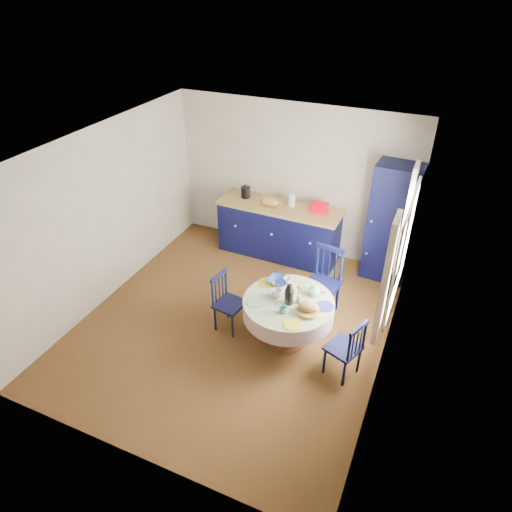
% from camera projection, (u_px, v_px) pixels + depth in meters
% --- Properties ---
extents(floor, '(4.50, 4.50, 0.00)m').
position_uv_depth(floor, '(235.00, 322.00, 6.38)').
color(floor, black).
rests_on(floor, ground).
extents(ceiling, '(4.50, 4.50, 0.00)m').
position_uv_depth(ceiling, '(229.00, 150.00, 5.02)').
color(ceiling, white).
rests_on(ceiling, wall_back).
extents(wall_back, '(4.00, 0.02, 2.50)m').
position_uv_depth(wall_back, '(293.00, 180.00, 7.43)').
color(wall_back, beige).
rests_on(wall_back, floor).
extents(wall_left, '(0.02, 4.50, 2.50)m').
position_uv_depth(wall_left, '(104.00, 216.00, 6.37)').
color(wall_left, beige).
rests_on(wall_left, floor).
extents(wall_right, '(0.02, 4.50, 2.50)m').
position_uv_depth(wall_right, '(395.00, 285.00, 5.02)').
color(wall_right, beige).
rests_on(wall_right, floor).
extents(window, '(0.10, 1.74, 1.45)m').
position_uv_depth(window, '(400.00, 249.00, 5.12)').
color(window, white).
rests_on(window, wall_right).
extents(kitchen_counter, '(2.06, 0.68, 1.15)m').
position_uv_depth(kitchen_counter, '(279.00, 230.00, 7.61)').
color(kitchen_counter, black).
rests_on(kitchen_counter, floor).
extents(pantry_cabinet, '(0.68, 0.50, 1.87)m').
position_uv_depth(pantry_cabinet, '(391.00, 223.00, 6.85)').
color(pantry_cabinet, black).
rests_on(pantry_cabinet, floor).
extents(dining_table, '(1.15, 1.15, 0.97)m').
position_uv_depth(dining_table, '(289.00, 308.00, 5.73)').
color(dining_table, brown).
rests_on(dining_table, floor).
extents(chair_left, '(0.41, 0.42, 0.83)m').
position_uv_depth(chair_left, '(227.00, 302.00, 6.08)').
color(chair_left, black).
rests_on(chair_left, floor).
extents(chair_far, '(0.49, 0.47, 1.00)m').
position_uv_depth(chair_far, '(324.00, 281.00, 6.34)').
color(chair_far, black).
rests_on(chair_far, floor).
extents(chair_right, '(0.47, 0.48, 0.84)m').
position_uv_depth(chair_right, '(346.00, 348.00, 5.36)').
color(chair_right, black).
rests_on(chair_right, floor).
extents(mug_a, '(0.13, 0.13, 0.10)m').
position_uv_depth(mug_a, '(277.00, 294.00, 5.71)').
color(mug_a, silver).
rests_on(mug_a, dining_table).
extents(mug_b, '(0.11, 0.11, 0.10)m').
position_uv_depth(mug_b, '(283.00, 310.00, 5.45)').
color(mug_b, '#2A776F').
rests_on(mug_b, dining_table).
extents(mug_c, '(0.11, 0.11, 0.09)m').
position_uv_depth(mug_c, '(315.00, 292.00, 5.75)').
color(mug_c, black).
rests_on(mug_c, dining_table).
extents(mug_d, '(0.11, 0.11, 0.10)m').
position_uv_depth(mug_d, '(288.00, 281.00, 5.94)').
color(mug_d, silver).
rests_on(mug_d, dining_table).
extents(cobalt_bowl, '(0.28, 0.28, 0.07)m').
position_uv_depth(cobalt_bowl, '(279.00, 281.00, 5.97)').
color(cobalt_bowl, navy).
rests_on(cobalt_bowl, dining_table).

